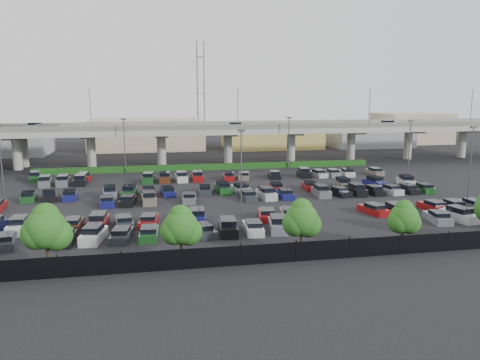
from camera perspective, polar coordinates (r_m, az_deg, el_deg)
name	(u,v)px	position (r m, az deg, el deg)	size (l,w,h in m)	color
ground	(231,196)	(68.37, -1.15, -1.97)	(280.00, 280.00, 0.00)	black
overpass	(203,132)	(98.74, -4.49, 5.89)	(150.00, 13.00, 15.80)	#96968E
hedge	(209,167)	(92.60, -3.81, 1.61)	(66.00, 1.60, 1.10)	#103A11
fence	(284,253)	(41.78, 5.43, -8.80)	(70.00, 0.10, 2.00)	black
tree_row	(288,219)	(42.57, 5.91, -4.76)	(65.07, 3.66, 5.94)	#332316
parked_cars	(222,197)	(65.06, -2.24, -2.04)	(63.22, 41.71, 1.67)	maroon
light_poles	(200,153)	(68.72, -4.86, 3.34)	(66.90, 48.38, 10.30)	#46464A
distant_buildings	(236,134)	(130.28, -0.45, 5.57)	(138.00, 24.00, 9.00)	gray
comm_tower	(201,91)	(140.67, -4.80, 10.73)	(2.40, 2.40, 30.00)	#46464A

